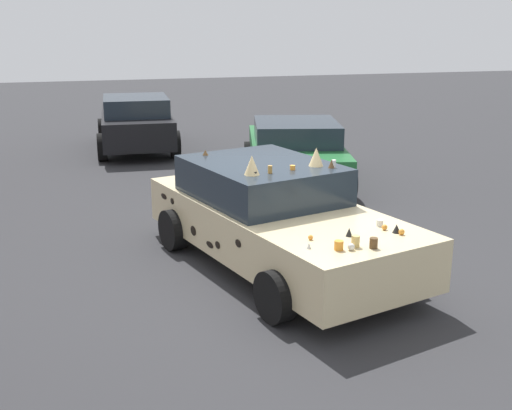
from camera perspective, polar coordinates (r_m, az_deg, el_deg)
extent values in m
plane|color=#2D2D30|center=(8.77, 1.89, -5.51)|extent=(60.00, 60.00, 0.00)
cube|color=beige|center=(8.58, 1.93, -1.95)|extent=(4.74, 2.89, 0.63)
cube|color=#1E2833|center=(8.76, 0.49, 2.27)|extent=(2.44, 2.13, 0.49)
cylinder|color=black|center=(8.20, 12.63, -5.23)|extent=(0.64, 0.37, 0.60)
cylinder|color=black|center=(7.13, 1.72, -8.14)|extent=(0.64, 0.37, 0.60)
cylinder|color=black|center=(10.23, 2.04, -0.55)|extent=(0.64, 0.37, 0.60)
cylinder|color=black|center=(9.40, -7.39, -2.20)|extent=(0.64, 0.37, 0.60)
ellipsoid|color=black|center=(8.51, 9.97, -2.65)|extent=(0.12, 0.05, 0.13)
ellipsoid|color=black|center=(10.47, 0.69, 2.21)|extent=(0.17, 0.06, 0.12)
ellipsoid|color=black|center=(7.68, -1.61, -3.44)|extent=(0.14, 0.05, 0.10)
ellipsoid|color=black|center=(9.17, 6.06, 0.06)|extent=(0.16, 0.06, 0.14)
ellipsoid|color=black|center=(9.31, -7.48, 0.34)|extent=(0.11, 0.05, 0.09)
ellipsoid|color=black|center=(8.19, -3.45, -3.58)|extent=(0.13, 0.05, 0.10)
ellipsoid|color=black|center=(8.79, -5.61, -2.30)|extent=(0.16, 0.06, 0.14)
ellipsoid|color=black|center=(10.57, 0.51, 1.08)|extent=(0.11, 0.05, 0.14)
ellipsoid|color=black|center=(9.58, -8.21, 0.77)|extent=(0.20, 0.07, 0.08)
ellipsoid|color=black|center=(9.84, 3.37, -0.50)|extent=(0.15, 0.06, 0.11)
ellipsoid|color=black|center=(7.99, 13.15, -2.72)|extent=(0.19, 0.07, 0.13)
ellipsoid|color=black|center=(8.39, -4.15, -3.55)|extent=(0.19, 0.07, 0.08)
sphere|color=orange|center=(7.57, 11.38, -1.95)|extent=(0.07, 0.07, 0.07)
cylinder|color=silver|center=(7.70, 10.97, -1.58)|extent=(0.11, 0.11, 0.08)
cylinder|color=tan|center=(6.94, 8.85, -3.20)|extent=(0.11, 0.11, 0.13)
sphere|color=orange|center=(7.11, 4.88, -2.90)|extent=(0.06, 0.06, 0.06)
cone|color=black|center=(7.27, 8.29, -2.40)|extent=(0.10, 0.10, 0.10)
sphere|color=orange|center=(7.44, 12.83, -2.35)|extent=(0.07, 0.07, 0.07)
cylinder|color=orange|center=(6.83, 7.38, -3.59)|extent=(0.13, 0.13, 0.10)
cone|color=silver|center=(6.84, 4.73, -3.64)|extent=(0.08, 0.08, 0.06)
sphere|color=silver|center=(6.84, 8.47, -3.70)|extent=(0.08, 0.08, 0.08)
cylinder|color=#51381E|center=(6.94, 10.43, -3.35)|extent=(0.11, 0.11, 0.12)
cone|color=black|center=(7.49, 12.41, -2.06)|extent=(0.13, 0.13, 0.10)
cone|color=#51381E|center=(8.40, 6.74, 3.67)|extent=(0.12, 0.12, 0.11)
cylinder|color=silver|center=(8.42, 6.94, 3.66)|extent=(0.08, 0.08, 0.10)
cylinder|color=#A87A38|center=(8.05, 1.26, 3.19)|extent=(0.07, 0.07, 0.10)
cone|color=#51381E|center=(9.18, -4.53, 4.68)|extent=(0.11, 0.11, 0.08)
cylinder|color=black|center=(7.93, -0.13, 2.82)|extent=(0.07, 0.07, 0.05)
cylinder|color=orange|center=(8.25, 3.28, 3.35)|extent=(0.08, 0.08, 0.06)
cone|color=#D8BC7F|center=(8.48, 5.38, 4.30)|extent=(0.19, 0.19, 0.24)
cone|color=#D8BC7F|center=(7.95, -0.37, 3.57)|extent=(0.19, 0.19, 0.24)
cube|color=#1E602D|center=(13.18, 3.49, 4.42)|extent=(4.45, 2.73, 0.61)
cube|color=#1E2833|center=(12.91, 3.60, 6.51)|extent=(2.18, 2.03, 0.43)
cylinder|color=black|center=(14.43, -0.60, 4.43)|extent=(0.66, 0.37, 0.63)
cylinder|color=black|center=(14.59, 6.57, 4.45)|extent=(0.66, 0.37, 0.63)
cylinder|color=black|center=(11.93, -0.31, 1.95)|extent=(0.66, 0.37, 0.63)
cylinder|color=black|center=(12.12, 8.30, 2.00)|extent=(0.66, 0.37, 0.63)
cube|color=black|center=(16.92, -10.62, 6.95)|extent=(4.06, 1.92, 0.69)
cube|color=#1E2833|center=(16.50, -10.66, 8.70)|extent=(2.01, 1.67, 0.44)
cylinder|color=black|center=(18.17, -13.50, 6.46)|extent=(0.68, 0.26, 0.66)
cylinder|color=black|center=(18.23, -7.99, 6.77)|extent=(0.68, 0.26, 0.66)
cylinder|color=black|center=(15.75, -13.54, 5.03)|extent=(0.68, 0.26, 0.66)
cylinder|color=black|center=(15.82, -7.20, 5.39)|extent=(0.68, 0.26, 0.66)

